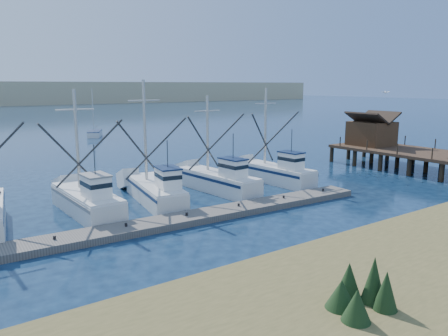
% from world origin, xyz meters
% --- Properties ---
extents(ground, '(500.00, 500.00, 0.00)m').
position_xyz_m(ground, '(0.00, 0.00, 0.00)').
color(ground, '#0B1C33').
rests_on(ground, ground).
extents(shore_bank, '(40.00, 10.00, 1.60)m').
position_xyz_m(shore_bank, '(-8.00, -10.00, 0.80)').
color(shore_bank, '#4C422D').
rests_on(shore_bank, ground).
extents(floating_dock, '(32.06, 3.44, 0.43)m').
position_xyz_m(floating_dock, '(-8.11, 5.24, 0.21)').
color(floating_dock, '#625D58').
rests_on(floating_dock, ground).
extents(timber_pier, '(7.00, 20.00, 8.00)m').
position_xyz_m(timber_pier, '(21.50, 8.46, 2.57)').
color(timber_pier, black).
rests_on(timber_pier, ground).
extents(trawler_fleet, '(31.40, 8.65, 9.13)m').
position_xyz_m(trawler_fleet, '(-8.83, 10.33, 0.97)').
color(trawler_fleet, silver).
rests_on(trawler_fleet, ground).
extents(sailboat_near, '(4.11, 5.96, 8.10)m').
position_xyz_m(sailboat_near, '(4.85, 54.71, 0.49)').
color(sailboat_near, silver).
rests_on(sailboat_near, ground).
extents(flying_gull, '(1.24, 0.23, 0.23)m').
position_xyz_m(flying_gull, '(19.88, 9.43, 7.83)').
color(flying_gull, white).
rests_on(flying_gull, ground).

